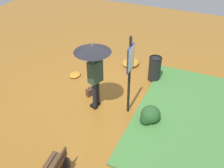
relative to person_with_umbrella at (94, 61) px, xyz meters
name	(u,v)px	position (x,y,z in m)	size (l,w,h in m)	color
ground_plane	(103,103)	(-0.30, 0.09, -1.55)	(18.00, 18.00, 0.00)	#9E6623
grass_verge	(211,123)	(-0.63, 3.14, -1.53)	(4.80, 4.00, 0.05)	#47843D
person_with_umbrella	(94,61)	(0.00, 0.00, 0.00)	(0.96, 0.96, 2.04)	black
info_sign_post	(130,67)	(-0.24, 0.91, -0.11)	(0.44, 0.07, 2.30)	black
handbag	(91,91)	(-0.52, -0.41, -1.42)	(0.33, 0.26, 0.37)	#4C3323
trash_bin	(155,69)	(-2.12, 1.11, -1.13)	(0.42, 0.42, 0.83)	black
shrub_cluster	(150,115)	(-0.04, 1.60, -1.33)	(0.58, 0.53, 0.48)	#285628
leaf_pile_near_person	(75,75)	(-1.26, -1.41, -1.50)	(0.45, 0.36, 0.10)	#C68428
leaf_pile_by_bench	(131,62)	(-2.77, 0.07, -1.47)	(0.73, 0.58, 0.16)	#C68428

